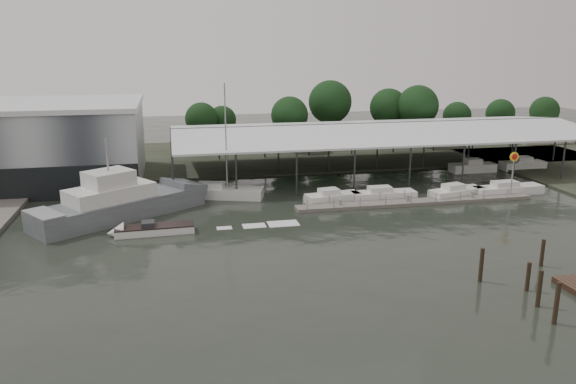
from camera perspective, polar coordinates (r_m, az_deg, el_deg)
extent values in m
plane|color=#232922|center=(51.88, 2.19, -5.11)|extent=(200.00, 200.00, 0.00)
cube|color=#3C4232|center=(91.80, -4.16, 3.68)|extent=(140.00, 30.00, 0.30)
cube|color=#A6ABB1|center=(79.98, -23.34, 4.45)|extent=(24.00, 20.00, 10.00)
cube|color=black|center=(70.90, -24.61, 0.65)|extent=(24.00, 0.30, 4.00)
cube|color=silver|center=(79.33, -23.72, 8.14)|extent=(24.50, 20.50, 0.60)
cube|color=#2E3134|center=(81.42, 9.16, 6.88)|extent=(58.00, 0.40, 0.30)
cylinder|color=#2E3134|center=(65.53, -11.59, 1.32)|extent=(0.24, 0.24, 5.50)
cylinder|color=#2E3134|center=(88.09, -11.75, 4.70)|extent=(0.24, 0.24, 5.50)
cylinder|color=#2E3134|center=(105.43, 21.75, 5.57)|extent=(0.24, 0.24, 5.50)
cube|color=slate|center=(66.24, -27.21, -2.13)|extent=(3.00, 18.00, 0.50)
cube|color=slate|center=(65.68, 12.84, -1.01)|extent=(28.00, 2.00, 0.40)
cylinder|color=gray|center=(60.50, 1.95, -1.40)|extent=(0.10, 0.10, 1.20)
cylinder|color=gray|center=(72.58, 21.96, 0.25)|extent=(0.10, 0.10, 1.20)
cube|color=gray|center=(65.15, 12.07, -0.64)|extent=(0.30, 0.30, 0.70)
cylinder|color=gray|center=(70.92, 21.81, 1.36)|extent=(0.16, 0.16, 5.00)
cylinder|color=yellow|center=(70.44, 22.00, 3.34)|extent=(1.10, 0.12, 1.10)
cylinder|color=red|center=(70.38, 22.03, 3.33)|extent=(0.70, 0.05, 0.70)
cube|color=gray|center=(115.10, 23.99, 5.66)|extent=(10.00, 8.00, 4.00)
cube|color=slate|center=(61.44, -16.60, -1.67)|extent=(17.84, 14.55, 2.40)
cube|color=slate|center=(65.42, -10.60, 0.58)|extent=(5.56, 5.86, 1.86)
cube|color=silver|center=(60.47, -17.62, -0.25)|extent=(9.40, 8.29, 1.80)
cube|color=silver|center=(60.07, -17.74, 1.32)|extent=(5.61, 5.39, 1.61)
cylinder|color=gray|center=(59.59, -17.92, 3.56)|extent=(0.18, 0.18, 3.50)
cube|color=gray|center=(57.68, -23.58, -2.01)|extent=(4.51, 5.13, 0.15)
cube|color=white|center=(67.01, -6.56, -0.16)|extent=(9.71, 5.35, 1.40)
cube|color=silver|center=(67.13, -7.83, 0.62)|extent=(3.40, 2.63, 0.80)
cylinder|color=gray|center=(65.53, -6.33, 5.52)|extent=(0.16, 0.16, 12.45)
cylinder|color=gray|center=(66.94, -7.61, 1.03)|extent=(3.37, 1.19, 0.12)
cube|color=white|center=(55.55, -13.38, -3.77)|extent=(7.47, 2.25, 0.90)
cone|color=white|center=(55.68, -17.12, -3.99)|extent=(1.67, 2.05, 2.00)
cube|color=black|center=(55.43, -13.40, -3.38)|extent=(7.47, 2.31, 0.12)
cube|color=#2E3134|center=(55.36, -14.03, -3.17)|extent=(1.25, 1.44, 0.50)
cube|color=silver|center=(56.02, -6.49, -3.65)|extent=(2.30, 1.50, 0.04)
cube|color=silver|center=(56.45, -3.46, -3.44)|extent=(3.10, 2.00, 0.04)
cube|color=silver|center=(57.03, -0.49, -3.22)|extent=(3.90, 2.50, 0.04)
cube|color=white|center=(64.75, 4.58, -0.63)|extent=(6.60, 3.08, 1.10)
cube|color=silver|center=(64.41, 4.16, 0.03)|extent=(2.43, 1.90, 0.70)
cube|color=white|center=(66.49, 9.68, -0.39)|extent=(7.55, 2.27, 1.10)
cube|color=silver|center=(66.11, 9.31, 0.25)|extent=(2.65, 1.63, 0.70)
cube|color=white|center=(69.74, 16.77, -0.11)|extent=(7.36, 3.85, 1.10)
cube|color=silver|center=(69.31, 16.45, 0.51)|extent=(2.78, 2.16, 0.70)
cube|color=white|center=(73.17, 21.44, 0.17)|extent=(8.80, 2.59, 1.10)
cube|color=silver|center=(72.72, 21.16, 0.76)|extent=(3.12, 1.74, 0.70)
cylinder|color=#2E2117|center=(45.32, 23.17, -8.26)|extent=(0.32, 0.32, 2.81)
cylinder|color=#2E2117|center=(42.90, 24.14, -9.32)|extent=(0.32, 0.32, 3.28)
cylinder|color=#2E2117|center=(45.61, 19.01, -7.37)|extent=(0.32, 0.32, 3.30)
cylinder|color=#2E2117|center=(50.60, 24.39, -5.97)|extent=(0.32, 0.32, 2.90)
cylinder|color=#2E2117|center=(40.82, 25.57, -10.53)|extent=(0.32, 0.32, 3.52)
cylinder|color=black|center=(97.26, -8.70, 5.29)|extent=(0.50, 0.50, 3.94)
sphere|color=#193D19|center=(96.75, -8.79, 7.37)|extent=(5.52, 5.52, 5.52)
cylinder|color=black|center=(99.77, -6.66, 5.48)|extent=(0.50, 0.50, 3.53)
sphere|color=#193D19|center=(99.31, -6.71, 7.29)|extent=(4.94, 4.94, 4.94)
cylinder|color=black|center=(95.38, 0.16, 5.44)|extent=(0.50, 0.50, 4.45)
sphere|color=#193D19|center=(94.82, 0.16, 7.83)|extent=(6.23, 6.23, 6.23)
cylinder|color=black|center=(102.51, 4.24, 6.34)|extent=(0.50, 0.50, 5.52)
sphere|color=#193D19|center=(101.92, 4.30, 9.11)|extent=(7.72, 7.72, 7.72)
cylinder|color=black|center=(104.46, 10.06, 6.12)|extent=(0.50, 0.50, 4.81)
sphere|color=#193D19|center=(103.92, 10.17, 8.48)|extent=(6.74, 6.74, 6.74)
cylinder|color=black|center=(102.91, 12.90, 5.95)|extent=(0.50, 0.50, 5.17)
sphere|color=#193D19|center=(102.34, 13.05, 8.52)|extent=(7.24, 7.24, 7.24)
cylinder|color=black|center=(108.29, 16.66, 5.71)|extent=(0.50, 0.50, 3.63)
sphere|color=#193D19|center=(107.86, 16.79, 7.43)|extent=(5.09, 5.09, 5.09)
cylinder|color=black|center=(113.08, 20.60, 5.79)|extent=(0.50, 0.50, 3.78)
sphere|color=#193D19|center=(112.66, 20.76, 7.49)|extent=(5.29, 5.29, 5.29)
cylinder|color=black|center=(118.82, 24.43, 5.83)|extent=(0.50, 0.50, 3.89)
sphere|color=#193D19|center=(118.41, 24.61, 7.50)|extent=(5.44, 5.44, 5.44)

